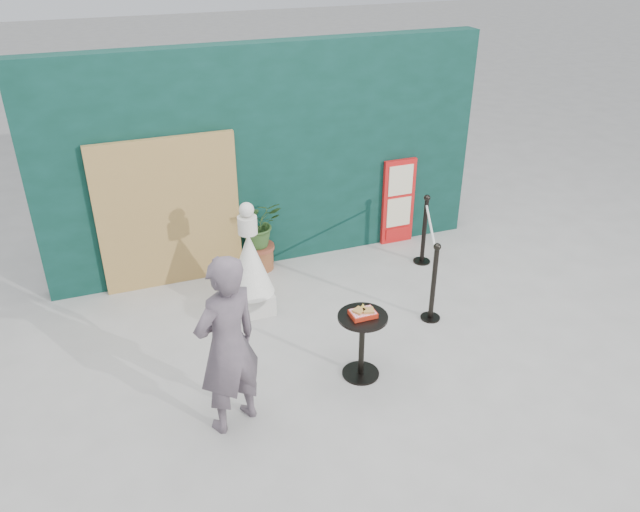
{
  "coord_description": "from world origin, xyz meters",
  "views": [
    {
      "loc": [
        -2.17,
        -4.52,
        4.32
      ],
      "look_at": [
        0.0,
        1.2,
        1.0
      ],
      "focal_mm": 35.0,
      "sensor_mm": 36.0,
      "label": 1
    }
  ],
  "objects": [
    {
      "name": "woman",
      "position": [
        -1.33,
        0.06,
        0.92
      ],
      "size": [
        0.79,
        0.67,
        1.83
      ],
      "primitive_type": "imported",
      "rotation": [
        0.0,
        0.0,
        3.56
      ],
      "color": "#635560",
      "rests_on": "ground"
    },
    {
      "name": "menu_board",
      "position": [
        1.9,
        2.95,
        0.65
      ],
      "size": [
        0.5,
        0.07,
        1.3
      ],
      "color": "red",
      "rests_on": "ground"
    },
    {
      "name": "back_wall",
      "position": [
        0.0,
        3.15,
        1.5
      ],
      "size": [
        6.0,
        0.3,
        3.0
      ],
      "primitive_type": "cube",
      "color": "#092C23",
      "rests_on": "ground"
    },
    {
      "name": "planter",
      "position": [
        -0.25,
        2.89,
        0.6
      ],
      "size": [
        0.61,
        0.53,
        1.04
      ],
      "color": "brown",
      "rests_on": "ground"
    },
    {
      "name": "stanchion_barrier",
      "position": [
        1.65,
        1.6,
        0.49
      ],
      "size": [
        0.84,
        1.54,
        1.03
      ],
      "color": "black",
      "rests_on": "ground"
    },
    {
      "name": "bamboo_fence",
      "position": [
        -1.4,
        2.94,
        1.0
      ],
      "size": [
        1.8,
        0.08,
        2.0
      ],
      "primitive_type": "cube",
      "color": "tan",
      "rests_on": "ground"
    },
    {
      "name": "ground",
      "position": [
        0.0,
        0.0,
        0.0
      ],
      "size": [
        60.0,
        60.0,
        0.0
      ],
      "primitive_type": "plane",
      "color": "#ADAAA5",
      "rests_on": "ground"
    },
    {
      "name": "cafe_table",
      "position": [
        0.12,
        0.28,
        0.5
      ],
      "size": [
        0.52,
        0.52,
        0.75
      ],
      "color": "black",
      "rests_on": "ground"
    },
    {
      "name": "statue",
      "position": [
        -0.64,
        1.91,
        0.59
      ],
      "size": [
        0.57,
        0.57,
        1.46
      ],
      "color": "silver",
      "rests_on": "ground"
    },
    {
      "name": "food_basket",
      "position": [
        0.12,
        0.28,
        0.79
      ],
      "size": [
        0.26,
        0.19,
        0.11
      ],
      "color": "#B72713",
      "rests_on": "cafe_table"
    }
  ]
}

